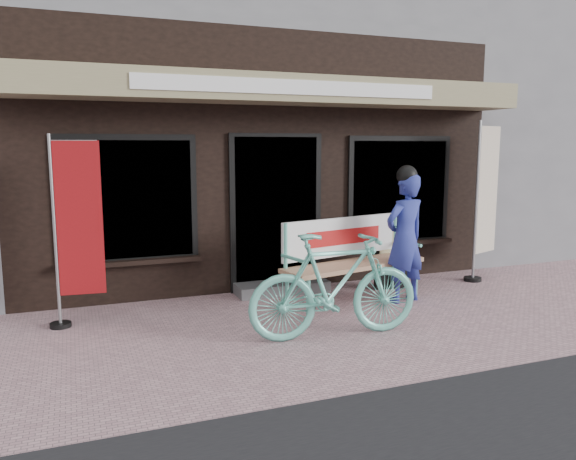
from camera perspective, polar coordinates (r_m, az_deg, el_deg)
name	(u,v)px	position (r m, az deg, el deg)	size (l,w,h in m)	color
ground	(337,331)	(6.34, 5.01, -10.17)	(70.00, 70.00, 0.00)	#B98E95
storefront	(221,93)	(10.73, -6.83, 13.66)	(7.00, 6.77, 6.00)	black
neighbor_right_near	(550,114)	(15.61, 25.07, 10.63)	(10.00, 7.00, 5.60)	slate
bench	(349,253)	(7.36, 6.26, -2.35)	(2.09, 0.95, 1.10)	#60BDA9
person	(405,235)	(7.44, 11.80, -0.54)	(0.69, 0.52, 1.79)	navy
bicycle	(335,285)	(5.99, 4.79, -5.63)	(0.53, 1.89, 1.13)	#60BDA9
nobori_red	(76,229)	(6.67, -20.77, 0.10)	(0.64, 0.26, 2.16)	gray
nobori_cream	(485,199)	(9.01, 19.38, 3.04)	(0.71, 0.38, 2.40)	gray
menu_stand	(392,254)	(8.12, 10.53, -2.36)	(0.51, 0.17, 1.00)	black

